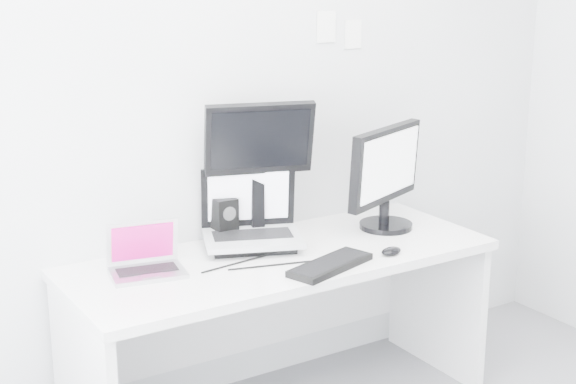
# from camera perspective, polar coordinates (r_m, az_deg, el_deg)

# --- Properties ---
(back_wall) EXTENTS (3.60, 0.00, 3.60)m
(back_wall) POSITION_cam_1_polar(r_m,az_deg,el_deg) (3.70, -3.32, 6.47)
(back_wall) COLOR silver
(back_wall) RESTS_ON ground
(desk) EXTENTS (1.80, 0.70, 0.73)m
(desk) POSITION_cam_1_polar(r_m,az_deg,el_deg) (3.70, -0.43, -9.50)
(desk) COLOR white
(desk) RESTS_ON ground
(macbook) EXTENTS (0.32, 0.26, 0.21)m
(macbook) POSITION_cam_1_polar(r_m,az_deg,el_deg) (3.34, -9.38, -3.78)
(macbook) COLOR #ABABAF
(macbook) RESTS_ON desk
(speaker) EXTENTS (0.11, 0.11, 0.19)m
(speaker) POSITION_cam_1_polar(r_m,az_deg,el_deg) (3.71, -4.27, -1.83)
(speaker) COLOR black
(speaker) RESTS_ON desk
(dell_laptop) EXTENTS (0.49, 0.44, 0.34)m
(dell_laptop) POSITION_cam_1_polar(r_m,az_deg,el_deg) (3.58, -2.37, -1.23)
(dell_laptop) COLOR #B6BABE
(dell_laptop) RESTS_ON desk
(rear_monitor) EXTENTS (0.49, 0.30, 0.63)m
(rear_monitor) POSITION_cam_1_polar(r_m,az_deg,el_deg) (3.65, -1.97, 1.47)
(rear_monitor) COLOR black
(rear_monitor) RESTS_ON desk
(samsung_monitor) EXTENTS (0.58, 0.42, 0.48)m
(samsung_monitor) POSITION_cam_1_polar(r_m,az_deg,el_deg) (3.86, 6.63, 1.03)
(samsung_monitor) COLOR black
(samsung_monitor) RESTS_ON desk
(keyboard) EXTENTS (0.41, 0.25, 0.03)m
(keyboard) POSITION_cam_1_polar(r_m,az_deg,el_deg) (3.41, 2.83, -4.88)
(keyboard) COLOR black
(keyboard) RESTS_ON desk
(mouse) EXTENTS (0.10, 0.07, 0.03)m
(mouse) POSITION_cam_1_polar(r_m,az_deg,el_deg) (3.58, 6.88, -3.92)
(mouse) COLOR black
(mouse) RESTS_ON desk
(wall_note_0) EXTENTS (0.10, 0.00, 0.14)m
(wall_note_0) POSITION_cam_1_polar(r_m,az_deg,el_deg) (3.90, 2.56, 10.93)
(wall_note_0) COLOR white
(wall_note_0) RESTS_ON back_wall
(wall_note_1) EXTENTS (0.09, 0.00, 0.13)m
(wall_note_1) POSITION_cam_1_polar(r_m,az_deg,el_deg) (3.99, 4.36, 10.42)
(wall_note_1) COLOR white
(wall_note_1) RESTS_ON back_wall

